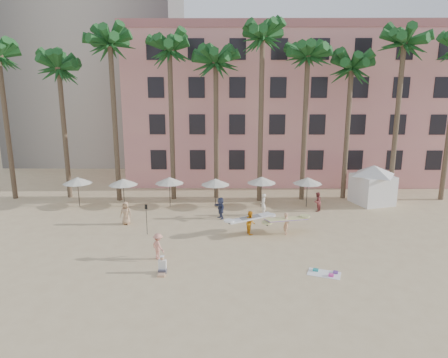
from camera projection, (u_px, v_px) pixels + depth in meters
name	position (u px, v px, depth m)	size (l,w,h in m)	color
ground	(226.00, 270.00, 22.89)	(120.00, 120.00, 0.00)	#D1B789
pink_hotel	(287.00, 107.00, 46.34)	(35.00, 14.00, 16.00)	#EC9C90
palm_row	(233.00, 55.00, 34.56)	(44.40, 5.40, 16.30)	brown
umbrella_row	(192.00, 181.00, 34.57)	(22.50, 2.70, 2.73)	#332B23
cabana	(373.00, 181.00, 35.60)	(5.64, 5.64, 3.50)	white
beach_towel	(325.00, 273.00, 22.48)	(2.03, 1.55, 0.14)	white
carrier_yellow	(286.00, 222.00, 28.32)	(3.24, 2.14, 1.60)	tan
carrier_white	(250.00, 221.00, 28.42)	(3.32, 1.97, 1.69)	orange
beachgoers	(216.00, 214.00, 30.25)	(16.26, 10.81, 1.82)	tan
paddle	(146.00, 215.00, 28.17)	(0.18, 0.04, 2.23)	black
seated_man	(162.00, 267.00, 22.48)	(0.44, 0.77, 1.00)	#3F3F4C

